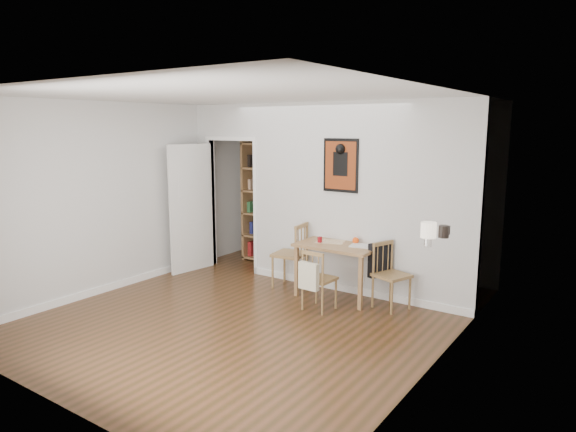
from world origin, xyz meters
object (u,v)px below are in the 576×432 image
Objects in this scene: orange_fruit at (356,240)px; ceramic_jar_b at (447,230)px; bookshelf at (267,203)px; fireplace at (440,291)px; red_glass at (320,240)px; ceramic_jar_a at (444,232)px; notebook at (363,246)px; chair_left at (290,255)px; mantel_lamp at (428,232)px; chair_front at (319,279)px; dining_table at (338,250)px; chair_right at (391,275)px.

ceramic_jar_b is at bearing -27.63° from orange_fruit.
bookshelf is 1.62× the size of fireplace.
ceramic_jar_a is at bearing -20.77° from red_glass.
chair_left is at bearing -176.84° from notebook.
mantel_lamp is at bearing -87.67° from ceramic_jar_b.
chair_left is 0.46× the size of bookshelf.
notebook is at bearing 64.75° from chair_front.
chair_left is 0.75× the size of fireplace.
ceramic_jar_b is at bearing 92.33° from mantel_lamp.
orange_fruit is 0.27× the size of notebook.
mantel_lamp is at bearing -27.15° from chair_left.
ceramic_jar_a is at bearing -26.12° from bookshelf.
ceramic_jar_a is (2.41, -0.78, 0.76)m from chair_left.
chair_left is (-0.78, -0.00, -0.17)m from dining_table.
chair_right is at bearing -0.13° from chair_left.
bookshelf is (-1.93, 1.51, 0.61)m from chair_front.
mantel_lamp reaches higher than orange_fruit.
dining_table is 1.85m from fireplace.
chair_front is 1.81m from ceramic_jar_a.
chair_right is 2.57× the size of notebook.
orange_fruit is 0.18m from notebook.
ceramic_jar_a reaches higher than orange_fruit.
red_glass is 0.60m from notebook.
ceramic_jar_a is (1.88, -0.71, 0.45)m from red_glass.
mantel_lamp reaches higher than ceramic_jar_b.
fireplace is 13.68× the size of ceramic_jar_b.
chair_left reaches higher than chair_front.
notebook is 1.51m from ceramic_jar_b.
notebook is 1.43× the size of mantel_lamp.
ceramic_jar_a is at bearing 101.36° from fireplace.
dining_table is at bearing -169.60° from notebook.
chair_left is 2.64m from ceramic_jar_a.
bookshelf is at bearing 148.30° from red_glass.
chair_right is 3.67× the size of mantel_lamp.
ceramic_jar_a is (1.30, -0.84, 0.49)m from notebook.
dining_table is 11.69× the size of ceramic_jar_b.
bookshelf is 2.23m from orange_fruit.
dining_table is 0.29m from red_glass.
red_glass is (-1.89, 0.78, 0.15)m from fireplace.
chair_left reaches higher than orange_fruit.
mantel_lamp is at bearing -31.92° from red_glass.
chair_left is at bearing 172.94° from red_glass.
red_glass is at bearing -153.69° from orange_fruit.
chair_front is 0.82m from orange_fruit.
fireplace is 0.64m from ceramic_jar_b.
fireplace is 2.06m from red_glass.
notebook is (2.22, -0.88, -0.26)m from bookshelf.
ceramic_jar_a reaches higher than fireplace.
bookshelf is at bearing 148.18° from mantel_lamp.
fireplace is at bearing -34.18° from orange_fruit.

